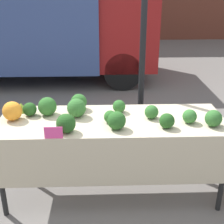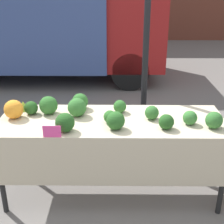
# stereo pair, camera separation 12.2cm
# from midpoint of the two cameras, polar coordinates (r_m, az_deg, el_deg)

# --- Properties ---
(ground_plane) EXTENTS (40.00, 40.00, 0.00)m
(ground_plane) POSITION_cam_midpoint_polar(r_m,az_deg,el_deg) (3.47, -1.04, -14.29)
(ground_plane) COLOR slate
(tent_pole) EXTENTS (0.07, 0.07, 2.31)m
(tent_pole) POSITION_cam_midpoint_polar(r_m,az_deg,el_deg) (3.64, 4.53, 7.93)
(tent_pole) COLOR black
(tent_pole) RESTS_ON ground_plane
(parked_truck) EXTENTS (4.92, 2.26, 2.50)m
(parked_truck) POSITION_cam_midpoint_polar(r_m,az_deg,el_deg) (7.24, -15.01, 16.46)
(parked_truck) COLOR #384C84
(parked_truck) RESTS_ON ground_plane
(market_table) EXTENTS (2.20, 0.76, 0.85)m
(market_table) POSITION_cam_midpoint_polar(r_m,az_deg,el_deg) (3.01, -1.12, -3.78)
(market_table) COLOR beige
(market_table) RESTS_ON ground_plane
(orange_cauliflower) EXTENTS (0.19, 0.19, 0.19)m
(orange_cauliflower) POSITION_cam_midpoint_polar(r_m,az_deg,el_deg) (3.15, -18.84, 0.16)
(orange_cauliflower) COLOR orange
(orange_cauliflower) RESTS_ON market_table
(romanesco_head) EXTENTS (0.12, 0.12, 0.10)m
(romanesco_head) POSITION_cam_midpoint_polar(r_m,az_deg,el_deg) (3.33, -17.27, 0.81)
(romanesco_head) COLOR #93B238
(romanesco_head) RESTS_ON market_table
(broccoli_head_0) EXTENTS (0.14, 0.14, 0.14)m
(broccoli_head_0) POSITION_cam_midpoint_polar(r_m,az_deg,el_deg) (3.21, -15.88, 0.47)
(broccoli_head_0) COLOR #23511E
(broccoli_head_0) RESTS_ON market_table
(broccoli_head_1) EXTENTS (0.16, 0.16, 0.16)m
(broccoli_head_1) POSITION_cam_midpoint_polar(r_m,az_deg,el_deg) (2.99, 16.96, -1.12)
(broccoli_head_1) COLOR #336B2D
(broccoli_head_1) RESTS_ON market_table
(broccoli_head_2) EXTENTS (0.19, 0.19, 0.19)m
(broccoli_head_2) POSITION_cam_midpoint_polar(r_m,az_deg,el_deg) (3.08, -7.64, 0.73)
(broccoli_head_2) COLOR #336B2D
(broccoli_head_2) RESTS_ON market_table
(broccoli_head_3) EXTENTS (0.12, 0.12, 0.12)m
(broccoli_head_3) POSITION_cam_midpoint_polar(r_m,az_deg,el_deg) (2.94, -1.51, -0.89)
(broccoli_head_3) COLOR #2D6628
(broccoli_head_3) RESTS_ON market_table
(broccoli_head_4) EXTENTS (0.17, 0.17, 0.17)m
(broccoli_head_4) POSITION_cam_midpoint_polar(r_m,az_deg,el_deg) (3.25, -7.17, 1.84)
(broccoli_head_4) COLOR #2D6628
(broccoli_head_4) RESTS_ON market_table
(broccoli_head_5) EXTENTS (0.13, 0.13, 0.13)m
(broccoli_head_5) POSITION_cam_midpoint_polar(r_m,az_deg,el_deg) (3.00, 12.88, -0.79)
(broccoli_head_5) COLOR #387533
(broccoli_head_5) RESTS_ON market_table
(broccoli_head_6) EXTENTS (0.13, 0.13, 0.13)m
(broccoli_head_6) POSITION_cam_midpoint_polar(r_m,az_deg,el_deg) (3.16, 0.19, 1.04)
(broccoli_head_6) COLOR #2D6628
(broccoli_head_6) RESTS_ON market_table
(broccoli_head_7) EXTENTS (0.17, 0.17, 0.17)m
(broccoli_head_7) POSITION_cam_midpoint_polar(r_m,az_deg,el_deg) (2.78, -9.68, -2.08)
(broccoli_head_7) COLOR #23511E
(broccoli_head_7) RESTS_ON market_table
(broccoli_head_8) EXTENTS (0.14, 0.14, 0.14)m
(broccoli_head_8) POSITION_cam_midpoint_polar(r_m,az_deg,el_deg) (3.04, 6.09, 0.01)
(broccoli_head_8) COLOR #336B2D
(broccoli_head_8) RESTS_ON market_table
(broccoli_head_9) EXTENTS (0.18, 0.18, 0.18)m
(broccoli_head_9) POSITION_cam_midpoint_polar(r_m,az_deg,el_deg) (3.17, -12.82, 1.01)
(broccoli_head_9) COLOR #2D6628
(broccoli_head_9) RESTS_ON market_table
(broccoli_head_10) EXTENTS (0.17, 0.17, 0.17)m
(broccoli_head_10) POSITION_cam_midpoint_polar(r_m,az_deg,el_deg) (2.80, -0.39, -1.58)
(broccoli_head_10) COLOR #285B23
(broccoli_head_10) RESTS_ON market_table
(broccoli_head_11) EXTENTS (0.14, 0.14, 0.14)m
(broccoli_head_11) POSITION_cam_midpoint_polar(r_m,az_deg,el_deg) (2.86, 8.80, -1.63)
(broccoli_head_11) COLOR #23511E
(broccoli_head_11) RESTS_ON market_table
(price_sign) EXTENTS (0.16, 0.01, 0.11)m
(price_sign) POSITION_cam_midpoint_polar(r_m,az_deg,el_deg) (2.71, -11.95, -3.74)
(price_sign) COLOR #EF4793
(price_sign) RESTS_ON market_table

